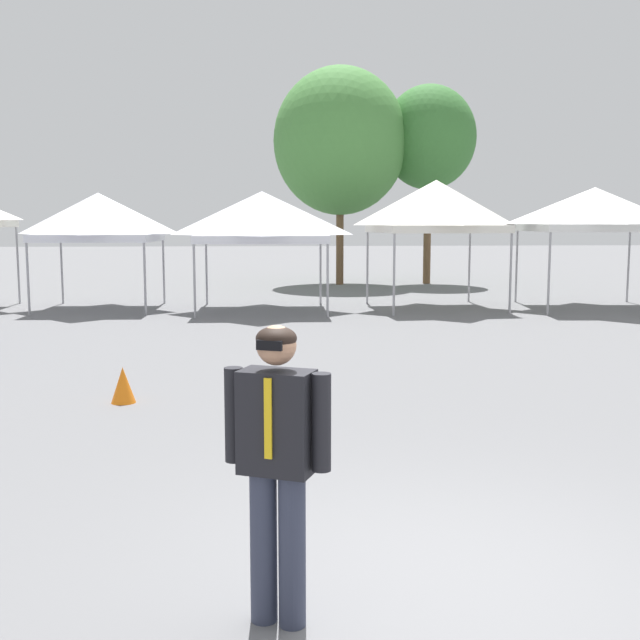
% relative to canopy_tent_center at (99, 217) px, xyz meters
% --- Properties ---
extents(ground_plane, '(140.00, 140.00, 0.00)m').
position_rel_canopy_tent_center_xyz_m(ground_plane, '(5.47, -16.58, -2.47)').
color(ground_plane, slate).
extents(canopy_tent_center, '(3.19, 3.19, 3.12)m').
position_rel_canopy_tent_center_xyz_m(canopy_tent_center, '(0.00, 0.00, 0.00)').
color(canopy_tent_center, '#9E9EA3').
rests_on(canopy_tent_center, ground).
extents(canopy_tent_far_right, '(3.50, 3.50, 3.14)m').
position_rel_canopy_tent_center_xyz_m(canopy_tent_far_right, '(4.36, -0.68, 0.00)').
color(canopy_tent_far_right, '#9E9EA3').
rests_on(canopy_tent_far_right, ground).
extents(canopy_tent_behind_left, '(3.47, 3.47, 3.46)m').
position_rel_canopy_tent_center_xyz_m(canopy_tent_behind_left, '(9.03, -0.51, 0.29)').
color(canopy_tent_behind_left, '#9E9EA3').
rests_on(canopy_tent_behind_left, ground).
extents(canopy_tent_right_of_center, '(3.70, 3.70, 3.27)m').
position_rel_canopy_tent_center_xyz_m(canopy_tent_right_of_center, '(13.29, -0.86, 0.21)').
color(canopy_tent_right_of_center, '#9E9EA3').
rests_on(canopy_tent_right_of_center, ground).
extents(person_foreground, '(0.61, 0.39, 1.78)m').
position_rel_canopy_tent_center_xyz_m(person_foreground, '(4.34, -17.11, -1.44)').
color(person_foreground, '#33384C').
rests_on(person_foreground, ground).
extents(tree_behind_tents_left, '(3.51, 3.51, 7.40)m').
position_rel_canopy_tent_center_xyz_m(tree_behind_tents_left, '(10.64, 7.93, 2.98)').
color(tree_behind_tents_left, brown).
rests_on(tree_behind_tents_left, ground).
extents(tree_behind_tents_center, '(4.91, 4.91, 7.98)m').
position_rel_canopy_tent_center_xyz_m(tree_behind_tents_center, '(7.29, 7.75, 2.81)').
color(tree_behind_tents_center, brown).
rests_on(tree_behind_tents_center, ground).
extents(traffic_cone_lot_center, '(0.32, 0.32, 0.48)m').
position_rel_canopy_tent_center_xyz_m(traffic_cone_lot_center, '(2.47, -11.29, -2.23)').
color(traffic_cone_lot_center, orange).
rests_on(traffic_cone_lot_center, ground).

